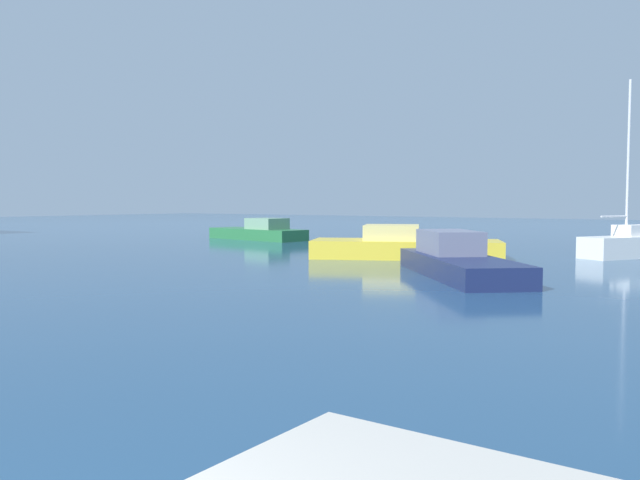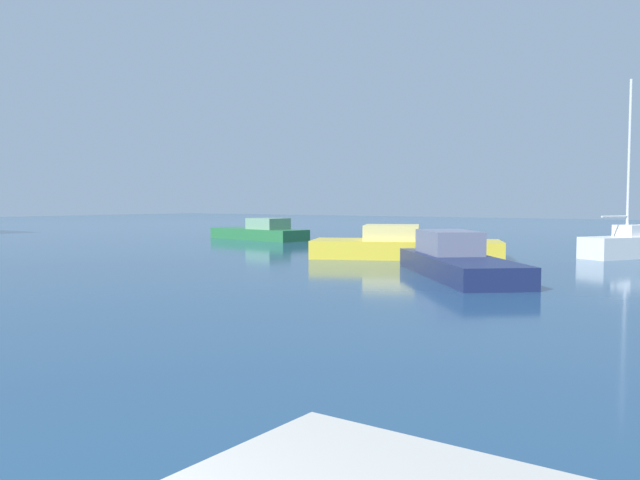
# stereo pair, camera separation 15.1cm
# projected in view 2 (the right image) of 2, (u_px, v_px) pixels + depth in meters

# --- Properties ---
(water) EXTENTS (160.00, 160.00, 0.00)m
(water) POSITION_uv_depth(u_px,v_px,m) (86.00, 262.00, 26.69)
(water) COLOR navy
(water) RESTS_ON ground
(sailboat_white_far_left) EXTENTS (4.64, 3.48, 7.88)m
(sailboat_white_far_left) POSITION_uv_depth(u_px,v_px,m) (628.00, 244.00, 28.57)
(sailboat_white_far_left) COLOR white
(sailboat_white_far_left) RESTS_ON water
(motorboat_navy_outer_mooring) EXTENTS (7.24, 6.77, 1.50)m
(motorboat_navy_outer_mooring) POSITION_uv_depth(u_px,v_px,m) (456.00, 260.00, 21.74)
(motorboat_navy_outer_mooring) COLOR #19234C
(motorboat_navy_outer_mooring) RESTS_ON water
(motorboat_green_near_pier) EXTENTS (3.44, 7.71, 1.43)m
(motorboat_green_near_pier) POSITION_uv_depth(u_px,v_px,m) (260.00, 232.00, 42.41)
(motorboat_green_near_pier) COLOR #28703D
(motorboat_green_near_pier) RESTS_ON water
(motorboat_yellow_mid_harbor) EXTENTS (6.22, 8.67, 1.47)m
(motorboat_yellow_mid_harbor) POSITION_uv_depth(u_px,v_px,m) (403.00, 246.00, 28.50)
(motorboat_yellow_mid_harbor) COLOR gold
(motorboat_yellow_mid_harbor) RESTS_ON water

